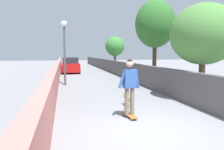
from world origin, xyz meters
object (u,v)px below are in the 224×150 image
object	(u,v)px
tree_right_mid	(203,35)
car_near	(70,66)
tree_right_near	(155,24)
lamp_post	(64,41)
tree_right_far	(115,47)
person_skateboarder	(130,82)
skateboard	(129,115)
dog	(127,99)

from	to	relation	value
tree_right_mid	car_near	distance (m)	14.85
tree_right_near	lamp_post	distance (m)	5.66
tree_right_far	car_near	distance (m)	5.95
person_skateboarder	car_near	size ratio (longest dim) A/B	0.43
skateboard	person_skateboarder	world-z (taller)	person_skateboarder
tree_right_far	skateboard	distance (m)	18.41
tree_right_near	tree_right_far	distance (m)	11.55
tree_right_mid	skateboard	bearing A→B (deg)	115.35
tree_right_far	dog	size ratio (longest dim) A/B	2.36
tree_right_near	tree_right_mid	size ratio (longest dim) A/B	1.30
dog	skateboard	bearing A→B (deg)	165.26
skateboard	car_near	bearing A→B (deg)	4.55
tree_right_near	car_near	bearing A→B (deg)	27.67
skateboard	tree_right_far	bearing A→B (deg)	-12.43
tree_right_near	dog	size ratio (longest dim) A/B	3.18
car_near	tree_right_near	bearing A→B (deg)	-152.33
person_skateboarder	car_near	xyz separation A→B (m)	(15.62, 1.24, -0.37)
tree_right_near	tree_right_far	bearing A→B (deg)	-1.37
car_near	person_skateboarder	bearing A→B (deg)	-175.45
lamp_post	tree_right_far	bearing A→B (deg)	-28.51
tree_right_mid	lamp_post	size ratio (longest dim) A/B	1.03
tree_right_near	skateboard	bearing A→B (deg)	149.90
tree_right_near	tree_right_far	size ratio (longest dim) A/B	1.35
tree_right_far	lamp_post	size ratio (longest dim) A/B	0.99
skateboard	person_skateboarder	bearing A→B (deg)	-169.38
tree_right_near	dog	xyz separation A→B (m)	(-4.93, 3.29, -3.46)
tree_right_mid	person_skateboarder	world-z (taller)	tree_right_mid
tree_right_near	person_skateboarder	bearing A→B (deg)	149.90
lamp_post	car_near	distance (m)	8.70
skateboard	car_near	distance (m)	15.69
dog	car_near	world-z (taller)	car_near
tree_right_near	lamp_post	xyz separation A→B (m)	(0.88, 5.49, -1.03)
lamp_post	tree_right_near	bearing A→B (deg)	-99.13
tree_right_near	dog	distance (m)	6.86
car_near	lamp_post	bearing A→B (deg)	175.94
tree_right_far	car_near	world-z (taller)	tree_right_far
skateboard	tree_right_near	bearing A→B (deg)	-30.10
tree_right_mid	lamp_post	xyz separation A→B (m)	(5.38, 5.63, -0.03)
person_skateboarder	tree_right_near	bearing A→B (deg)	-30.10
tree_right_mid	lamp_post	bearing A→B (deg)	46.29
tree_right_far	car_near	xyz separation A→B (m)	(-2.17, 5.17, -2.01)
skateboard	dog	distance (m)	1.42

